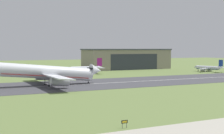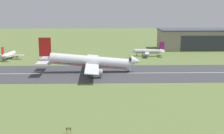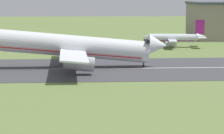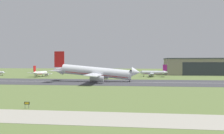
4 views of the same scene
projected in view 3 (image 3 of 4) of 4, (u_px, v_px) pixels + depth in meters
name	position (u px, v px, depth m)	size (l,w,h in m)	color
ground_plane	(68.00, 126.00, 78.07)	(716.71, 716.71, 0.00)	olive
runway_strip	(72.00, 69.00, 135.66)	(476.71, 41.16, 0.06)	#3D3D42
runway_centreline	(72.00, 69.00, 135.65)	(429.04, 0.70, 0.01)	silver
airplane_landing	(68.00, 46.00, 136.94)	(53.37, 51.92, 18.09)	silver
airplane_parked_centre	(174.00, 38.00, 189.22)	(23.16, 20.55, 9.85)	silver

